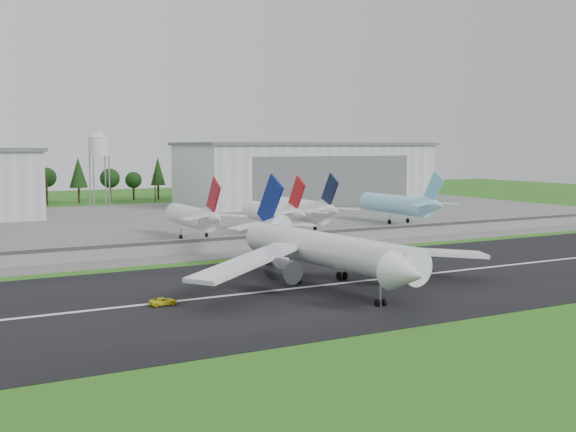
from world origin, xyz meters
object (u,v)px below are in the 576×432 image
parked_jet_red_b (275,213)px  parked_jet_red_a (196,217)px  ground_vehicle (163,301)px  main_airliner (328,258)px  parked_jet_skyblue (402,204)px  parked_jet_navy (307,210)px

parked_jet_red_b → parked_jet_red_a: bearing=180.0°
ground_vehicle → parked_jet_red_b: bearing=-42.7°
main_airliner → parked_jet_skyblue: size_ratio=1.59×
ground_vehicle → parked_jet_red_b: size_ratio=0.13×
main_airliner → ground_vehicle: bearing=-3.0°
parked_jet_navy → parked_jet_skyblue: (36.38, 4.98, -0.18)m
parked_jet_navy → main_airliner: bearing=-117.4°
main_airliner → parked_jet_red_b: size_ratio=1.89×
ground_vehicle → parked_jet_skyblue: size_ratio=0.11×
ground_vehicle → parked_jet_navy: size_ratio=0.13×
main_airliner → parked_jet_navy: (34.76, 67.02, 1.44)m
parked_jet_skyblue → main_airliner: bearing=-134.7°
parked_jet_red_a → parked_jet_navy: 32.54m
parked_jet_red_b → parked_jet_skyblue: parked_jet_skyblue is taller
parked_jet_red_a → parked_jet_skyblue: size_ratio=0.84×
ground_vehicle → main_airliner: bearing=-91.6°
ground_vehicle → parked_jet_red_a: bearing=-29.1°
parked_jet_navy → parked_jet_skyblue: bearing=7.8°
main_airliner → parked_jet_skyblue: bearing=-140.1°
parked_jet_red_b → parked_jet_skyblue: size_ratio=0.84×
parked_jet_skyblue → parked_jet_navy: bearing=-172.2°
main_airliner → parked_jet_skyblue: main_airliner is taller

